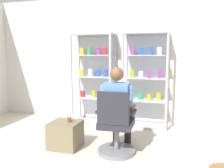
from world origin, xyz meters
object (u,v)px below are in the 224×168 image
display_cabinet_left (95,78)px  tea_glass (69,120)px  display_cabinet_right (146,79)px  storage_crate (66,135)px  seated_shopkeeper (118,105)px  office_chair (116,129)px

display_cabinet_left → tea_glass: (0.09, -1.45, -0.51)m
display_cabinet_left → tea_glass: 1.54m
display_cabinet_left → display_cabinet_right: 1.10m
storage_crate → seated_shopkeeper: bearing=8.5°
display_cabinet_left → storage_crate: size_ratio=4.13×
display_cabinet_left → seated_shopkeeper: (0.85, -1.33, -0.25)m
display_cabinet_left → display_cabinet_right: size_ratio=1.00×
display_cabinet_right → storage_crate: 1.96m
display_cabinet_right → seated_shopkeeper: display_cabinet_right is taller
display_cabinet_right → office_chair: (-0.24, -1.49, -0.57)m
tea_glass → office_chair: bearing=-3.4°
storage_crate → display_cabinet_right: bearing=53.5°
display_cabinet_left → tea_glass: size_ratio=23.55×
display_cabinet_right → storage_crate: display_cabinet_right is taller
seated_shopkeeper → display_cabinet_left: bearing=122.6°
seated_shopkeeper → tea_glass: 0.81m
display_cabinet_right → office_chair: size_ratio=1.98×
seated_shopkeeper → storage_crate: 0.98m
office_chair → seated_shopkeeper: bearing=91.4°
display_cabinet_left → storage_crate: display_cabinet_left is taller
display_cabinet_right → storage_crate: bearing=-126.5°
display_cabinet_right → office_chair: 1.62m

